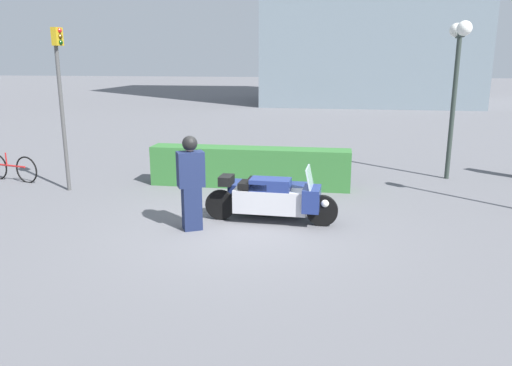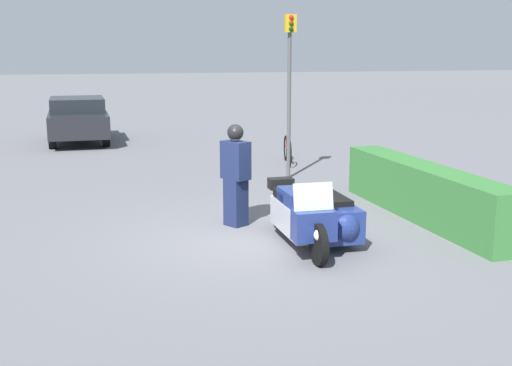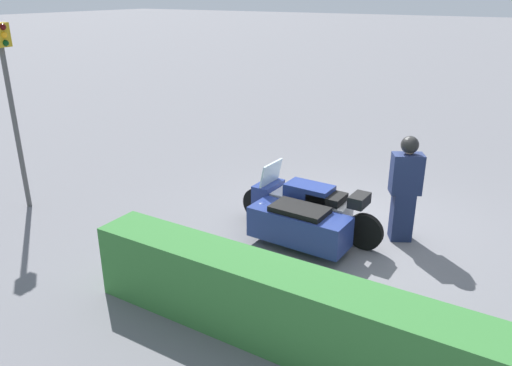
{
  "view_description": "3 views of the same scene",
  "coord_description": "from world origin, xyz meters",
  "views": [
    {
      "loc": [
        1.81,
        -8.8,
        3.11
      ],
      "look_at": [
        0.34,
        0.15,
        0.85
      ],
      "focal_mm": 35.0,
      "sensor_mm": 36.0,
      "label": 1
    },
    {
      "loc": [
        9.65,
        -2.91,
        2.97
      ],
      "look_at": [
        0.47,
        -0.23,
        1.01
      ],
      "focal_mm": 45.0,
      "sensor_mm": 36.0,
      "label": 2
    },
    {
      "loc": [
        -2.62,
        7.36,
        3.87
      ],
      "look_at": [
        1.43,
        0.7,
        0.84
      ],
      "focal_mm": 35.0,
      "sensor_mm": 36.0,
      "label": 3
    }
  ],
  "objects": [
    {
      "name": "bicycle_parked",
      "position": [
        -6.55,
        2.71,
        0.34
      ],
      "size": [
        1.71,
        0.43,
        0.76
      ],
      "rotation": [
        0.0,
        0.0,
        -0.23
      ],
      "color": "black",
      "rests_on": "ground"
    },
    {
      "name": "ground_plane",
      "position": [
        0.0,
        0.0,
        0.0
      ],
      "size": [
        160.0,
        160.0,
        0.0
      ],
      "primitive_type": "plane",
      "color": "slate"
    },
    {
      "name": "officer_rider",
      "position": [
        -0.81,
        -0.22,
        0.93
      ],
      "size": [
        0.56,
        0.49,
        1.77
      ],
      "rotation": [
        0.0,
        0.0,
        -1.07
      ],
      "color": "#192347",
      "rests_on": "ground"
    },
    {
      "name": "hedge_bush_curbside",
      "position": [
        -0.31,
        3.14,
        0.49
      ],
      "size": [
        4.95,
        0.65,
        0.98
      ],
      "primitive_type": "cube",
      "color": "#337033",
      "rests_on": "ground"
    },
    {
      "name": "police_motorcycle",
      "position": [
        0.63,
        0.69,
        0.46
      ],
      "size": [
        2.6,
        1.23,
        1.14
      ],
      "rotation": [
        0.0,
        0.0,
        -0.03
      ],
      "color": "black",
      "rests_on": "ground"
    },
    {
      "name": "twin_lamp_post",
      "position": [
        4.74,
        4.82,
        3.14
      ],
      "size": [
        0.36,
        1.2,
        4.0
      ],
      "color": "#2D3833",
      "rests_on": "ground"
    },
    {
      "name": "traffic_light_far",
      "position": [
        -4.56,
        2.05,
        2.46
      ],
      "size": [
        0.23,
        0.27,
        3.8
      ],
      "rotation": [
        0.0,
        0.0,
        -0.09
      ],
      "color": "#4C4C4C",
      "rests_on": "ground"
    }
  ]
}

